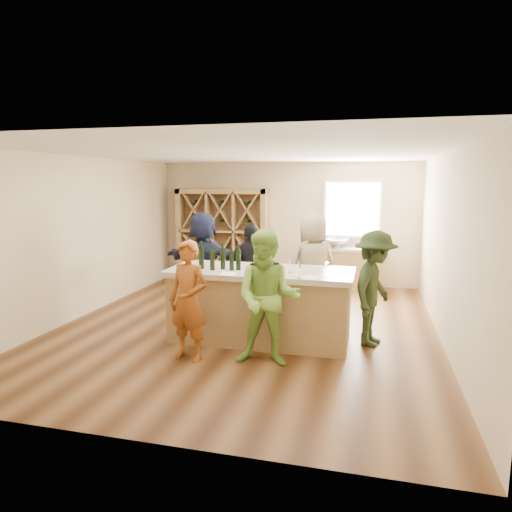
% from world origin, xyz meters
% --- Properties ---
extents(floor, '(6.00, 7.00, 0.10)m').
position_xyz_m(floor, '(0.00, 0.00, -0.05)').
color(floor, brown).
rests_on(floor, ground).
extents(ceiling, '(6.00, 7.00, 0.10)m').
position_xyz_m(ceiling, '(0.00, 0.00, 2.85)').
color(ceiling, white).
rests_on(ceiling, ground).
extents(wall_back, '(6.00, 0.10, 2.80)m').
position_xyz_m(wall_back, '(0.00, 3.55, 1.40)').
color(wall_back, beige).
rests_on(wall_back, ground).
extents(wall_front, '(6.00, 0.10, 2.80)m').
position_xyz_m(wall_front, '(0.00, -3.55, 1.40)').
color(wall_front, beige).
rests_on(wall_front, ground).
extents(wall_left, '(0.10, 7.00, 2.80)m').
position_xyz_m(wall_left, '(-3.05, 0.00, 1.40)').
color(wall_left, beige).
rests_on(wall_left, ground).
extents(wall_right, '(0.10, 7.00, 2.80)m').
position_xyz_m(wall_right, '(3.05, 0.00, 1.40)').
color(wall_right, beige).
rests_on(wall_right, ground).
extents(window_frame, '(1.30, 0.06, 1.30)m').
position_xyz_m(window_frame, '(1.50, 3.47, 1.75)').
color(window_frame, white).
rests_on(window_frame, wall_back).
extents(window_pane, '(1.18, 0.01, 1.18)m').
position_xyz_m(window_pane, '(1.50, 3.44, 1.75)').
color(window_pane, white).
rests_on(window_pane, wall_back).
extents(wine_rack, '(2.20, 0.45, 2.20)m').
position_xyz_m(wine_rack, '(-1.50, 3.27, 1.10)').
color(wine_rack, '#9C794A').
rests_on(wine_rack, floor).
extents(back_counter_base, '(1.60, 0.58, 0.86)m').
position_xyz_m(back_counter_base, '(1.40, 3.20, 0.43)').
color(back_counter_base, '#9C794A').
rests_on(back_counter_base, floor).
extents(back_counter_top, '(1.70, 0.62, 0.06)m').
position_xyz_m(back_counter_top, '(1.40, 3.20, 0.89)').
color(back_counter_top, beige).
rests_on(back_counter_top, back_counter_base).
extents(sink, '(0.54, 0.54, 0.19)m').
position_xyz_m(sink, '(1.20, 3.20, 1.01)').
color(sink, silver).
rests_on(sink, back_counter_top).
extents(faucet, '(0.02, 0.02, 0.30)m').
position_xyz_m(faucet, '(1.20, 3.38, 1.07)').
color(faucet, silver).
rests_on(faucet, back_counter_top).
extents(tasting_counter_base, '(2.60, 1.00, 1.00)m').
position_xyz_m(tasting_counter_base, '(0.36, -0.56, 0.50)').
color(tasting_counter_base, '#9C794A').
rests_on(tasting_counter_base, floor).
extents(tasting_counter_top, '(2.72, 1.12, 0.08)m').
position_xyz_m(tasting_counter_top, '(0.36, -0.56, 1.04)').
color(tasting_counter_top, beige).
rests_on(tasting_counter_top, tasting_counter_base).
extents(wine_bottle_a, '(0.10, 0.10, 0.33)m').
position_xyz_m(wine_bottle_a, '(-0.50, -0.72, 1.25)').
color(wine_bottle_a, black).
rests_on(wine_bottle_a, tasting_counter_top).
extents(wine_bottle_b, '(0.08, 0.08, 0.30)m').
position_xyz_m(wine_bottle_b, '(-0.31, -0.78, 1.23)').
color(wine_bottle_b, black).
rests_on(wine_bottle_b, tasting_counter_top).
extents(wine_bottle_c, '(0.09, 0.09, 0.31)m').
position_xyz_m(wine_bottle_c, '(-0.19, -0.66, 1.23)').
color(wine_bottle_c, black).
rests_on(wine_bottle_c, tasting_counter_top).
extents(wine_bottle_d, '(0.08, 0.08, 0.27)m').
position_xyz_m(wine_bottle_d, '(-0.03, -0.74, 1.22)').
color(wine_bottle_d, black).
rests_on(wine_bottle_d, tasting_counter_top).
extents(wine_bottle_e, '(0.08, 0.08, 0.30)m').
position_xyz_m(wine_bottle_e, '(0.06, -0.68, 1.23)').
color(wine_bottle_e, black).
rests_on(wine_bottle_e, tasting_counter_top).
extents(wine_glass_b, '(0.08, 0.08, 0.18)m').
position_xyz_m(wine_glass_b, '(0.61, -1.04, 1.17)').
color(wine_glass_b, white).
rests_on(wine_glass_b, tasting_counter_top).
extents(wine_glass_c, '(0.07, 0.07, 0.17)m').
position_xyz_m(wine_glass_c, '(1.01, -1.04, 1.17)').
color(wine_glass_c, white).
rests_on(wine_glass_c, tasting_counter_top).
extents(wine_glass_d, '(0.08, 0.08, 0.17)m').
position_xyz_m(wine_glass_d, '(0.83, -0.67, 1.16)').
color(wine_glass_d, white).
rests_on(wine_glass_d, tasting_counter_top).
extents(wine_glass_e, '(0.08, 0.08, 0.19)m').
position_xyz_m(wine_glass_e, '(1.35, -0.79, 1.17)').
color(wine_glass_e, white).
rests_on(wine_glass_e, tasting_counter_top).
extents(tasting_menu_a, '(0.25, 0.31, 0.00)m').
position_xyz_m(tasting_menu_a, '(-0.00, -0.99, 1.08)').
color(tasting_menu_a, white).
rests_on(tasting_menu_a, tasting_counter_top).
extents(tasting_menu_b, '(0.31, 0.38, 0.00)m').
position_xyz_m(tasting_menu_b, '(0.56, -1.00, 1.08)').
color(tasting_menu_b, white).
rests_on(tasting_menu_b, tasting_counter_top).
extents(tasting_menu_c, '(0.26, 0.32, 0.00)m').
position_xyz_m(tasting_menu_c, '(1.15, -0.97, 1.08)').
color(tasting_menu_c, white).
rests_on(tasting_menu_c, tasting_counter_top).
extents(person_near_left, '(0.66, 0.55, 1.61)m').
position_xyz_m(person_near_left, '(-0.39, -1.52, 0.80)').
color(person_near_left, '#994C19').
rests_on(person_near_left, floor).
extents(person_near_right, '(0.88, 0.52, 1.76)m').
position_xyz_m(person_near_right, '(0.67, -1.45, 0.88)').
color(person_near_right, '#8CC64C').
rests_on(person_near_right, floor).
extents(person_server, '(0.79, 1.18, 1.68)m').
position_xyz_m(person_server, '(2.00, -0.35, 0.84)').
color(person_server, '#263319').
rests_on(person_server, floor).
extents(person_far_mid, '(1.06, 0.78, 1.63)m').
position_xyz_m(person_far_mid, '(-0.11, 0.70, 0.82)').
color(person_far_mid, black).
rests_on(person_far_mid, floor).
extents(person_far_right, '(1.06, 0.96, 1.82)m').
position_xyz_m(person_far_right, '(0.96, 0.78, 0.91)').
color(person_far_right, gray).
rests_on(person_far_right, floor).
extents(person_far_left, '(1.75, 0.79, 1.83)m').
position_xyz_m(person_far_left, '(-1.05, 0.81, 0.91)').
color(person_far_left, '#191E38').
rests_on(person_far_left, floor).
extents(wine_bottle_f, '(0.07, 0.07, 0.30)m').
position_xyz_m(wine_bottle_f, '(0.41, -0.86, 1.23)').
color(wine_bottle_f, black).
rests_on(wine_bottle_f, tasting_counter_top).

